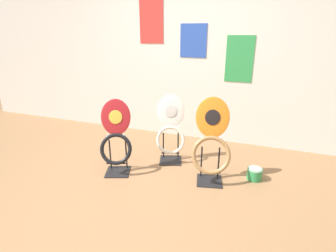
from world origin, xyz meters
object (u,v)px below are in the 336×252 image
at_px(toilet_seat_display_white_plain, 171,133).
at_px(paint_can, 255,173).
at_px(toilet_seat_display_orange_sun, 211,146).
at_px(toilet_seat_display_crimson_swirl, 116,142).

xyz_separation_m(toilet_seat_display_white_plain, paint_can, (1.07, -0.11, -0.31)).
relative_size(toilet_seat_display_orange_sun, paint_can, 5.55).
bearing_deg(toilet_seat_display_white_plain, paint_can, -6.04).
distance_m(toilet_seat_display_orange_sun, toilet_seat_display_crimson_swirl, 1.10).
height_order(toilet_seat_display_crimson_swirl, paint_can, toilet_seat_display_crimson_swirl).
relative_size(toilet_seat_display_orange_sun, toilet_seat_display_crimson_swirl, 1.08).
bearing_deg(toilet_seat_display_crimson_swirl, toilet_seat_display_white_plain, 45.30).
bearing_deg(paint_can, toilet_seat_display_orange_sun, -156.77).
relative_size(toilet_seat_display_white_plain, paint_can, 5.06).
bearing_deg(toilet_seat_display_crimson_swirl, paint_can, 14.01).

